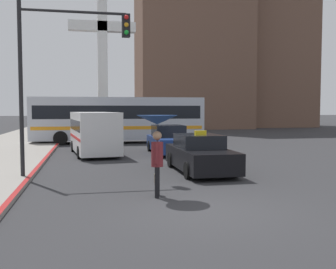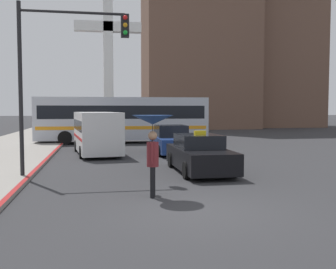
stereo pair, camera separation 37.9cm
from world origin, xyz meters
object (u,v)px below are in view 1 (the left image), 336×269
Objects in this scene: traffic_light at (64,57)px; sedan_red at (169,141)px; ambulance_van at (94,131)px; pedestrian_with_umbrella at (157,131)px; taxi at (200,155)px; monument_cross at (102,50)px; city_bus at (118,118)px.

sedan_red is at bearing 53.27° from traffic_light.
ambulance_van is at bearing -5.56° from sedan_red.
ambulance_van reaches higher than pedestrian_with_umbrella.
taxi is 0.32× the size of monument_cross.
city_bus is 11.20m from monument_cross.
city_bus is at bearing -73.84° from sedan_red.
taxi is 6.15m from traffic_light.
monument_cross reaches higher than traffic_light.
sedan_red is 0.32× the size of monument_cross.
sedan_red is 0.37× the size of city_bus.
traffic_light is at bearing 4.64° from taxi.
pedestrian_with_umbrella is 27.97m from monument_cross.
taxi is 0.37× the size of city_bus.
city_bus is at bearing -111.54° from ambulance_van.
pedestrian_with_umbrella is 5.06m from traffic_light.
pedestrian_with_umbrella is (-2.52, -10.49, 1.13)m from sedan_red.
monument_cross is at bearing 84.56° from traffic_light.
taxi is 24.53m from monument_cross.
taxi is at bearing 10.10° from city_bus.
taxi is 6.46m from sedan_red.
city_bus reaches higher than ambulance_van.
pedestrian_with_umbrella is at bearing -89.26° from monument_cross.
traffic_light is (-5.12, -6.87, 3.52)m from sedan_red.
traffic_light is at bearing 74.60° from ambulance_van.
sedan_red is 4.08m from ambulance_van.
taxi is 0.75× the size of traffic_light.
pedestrian_with_umbrella reaches higher than sedan_red.
ambulance_van is 7.91m from traffic_light.
monument_cross is (2.25, 23.65, 3.79)m from traffic_light.
city_bus is 14.84m from traffic_light.
city_bus is (-2.17, 7.47, 1.12)m from sedan_red.
city_bus reaches higher than taxi.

